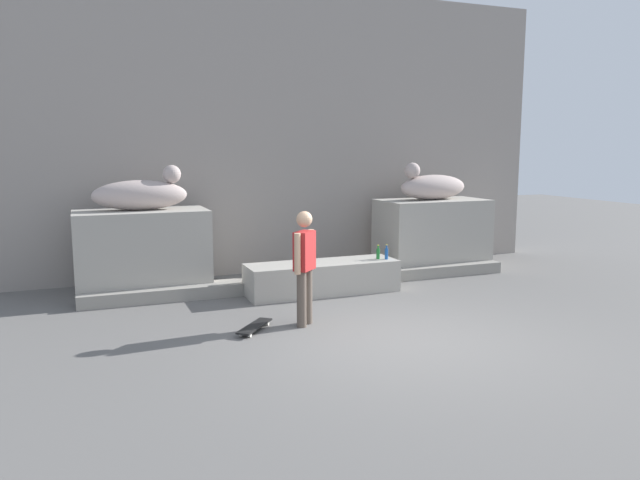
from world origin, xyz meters
name	(u,v)px	position (x,y,z in m)	size (l,w,h in m)	color
ground_plane	(401,340)	(0.00, 0.00, 0.00)	(40.00, 40.00, 0.00)	#605E5B
facade_wall	(278,133)	(0.00, 5.32, 2.87)	(11.97, 0.60, 5.75)	gray
pedestal_left	(142,252)	(-2.95, 4.00, 0.74)	(2.25, 1.20, 1.49)	#A39E93
pedestal_right	(432,235)	(2.95, 4.00, 0.74)	(2.25, 1.20, 1.49)	#A39E93
statue_reclining_left	(142,194)	(-2.92, 4.00, 1.77)	(1.63, 0.64, 0.78)	#B6A49D
statue_reclining_right	(432,186)	(2.92, 3.99, 1.77)	(1.65, 0.73, 0.78)	#B6A49D
ledge_block	(322,278)	(0.00, 2.86, 0.28)	(2.72, 0.80, 0.56)	#A39E93
skater	(304,263)	(-0.98, 1.12, 0.92)	(0.41, 0.40, 1.67)	brown
skateboard	(255,326)	(-1.73, 1.12, 0.06)	(0.67, 0.74, 0.08)	black
bottle_blue	(386,253)	(1.18, 2.70, 0.67)	(0.06, 0.06, 0.27)	#194C99
bottle_green	(378,253)	(1.06, 2.78, 0.66)	(0.07, 0.07, 0.26)	#1E722D
stair_step	(312,281)	(0.00, 3.38, 0.11)	(8.15, 0.50, 0.22)	gray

